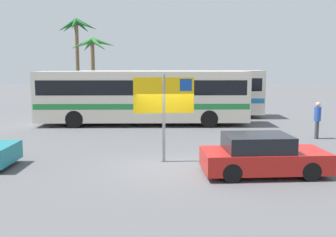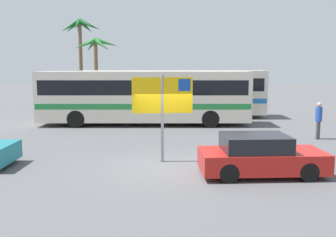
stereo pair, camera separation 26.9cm
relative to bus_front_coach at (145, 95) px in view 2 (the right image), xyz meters
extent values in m
plane|color=#565659|center=(1.47, -9.64, -1.78)|extent=(120.00, 120.00, 0.00)
cube|color=silver|center=(0.00, 0.00, -0.06)|extent=(12.31, 2.53, 2.90)
cube|color=black|center=(0.00, 0.00, 0.49)|extent=(11.82, 2.55, 0.84)
cube|color=#23843D|center=(0.00, 0.00, -0.57)|extent=(12.19, 2.55, 0.32)
cylinder|color=black|center=(3.82, 1.14, -1.28)|extent=(1.00, 0.28, 1.00)
cylinder|color=black|center=(3.82, -1.14, -1.28)|extent=(1.00, 0.28, 1.00)
cylinder|color=black|center=(-3.82, 1.14, -1.28)|extent=(1.00, 0.28, 1.00)
cylinder|color=black|center=(-3.82, -1.14, -1.28)|extent=(1.00, 0.28, 1.00)
cube|color=silver|center=(1.74, 3.45, -0.06)|extent=(12.31, 2.53, 2.90)
cube|color=black|center=(1.74, 3.45, 0.49)|extent=(11.82, 2.55, 0.84)
cube|color=#1E70B7|center=(1.74, 3.45, -0.57)|extent=(12.19, 2.55, 0.32)
cylinder|color=black|center=(5.55, 4.58, -1.28)|extent=(1.00, 0.28, 1.00)
cylinder|color=black|center=(5.55, 2.31, -1.28)|extent=(1.00, 0.28, 1.00)
cylinder|color=black|center=(-2.08, 4.58, -1.28)|extent=(1.00, 0.28, 1.00)
cylinder|color=black|center=(-2.08, 2.31, -1.28)|extent=(1.00, 0.28, 1.00)
cylinder|color=gray|center=(1.20, -8.87, -0.18)|extent=(0.11, 0.11, 3.20)
cube|color=yellow|center=(1.20, -8.87, 0.67)|extent=(2.20, 0.22, 1.30)
cube|color=#1447A8|center=(2.00, -8.81, 1.04)|extent=(0.44, 0.10, 0.44)
cylinder|color=black|center=(-4.84, -8.81, -1.48)|extent=(0.60, 0.17, 0.60)
cube|color=red|center=(4.43, -10.67, -1.30)|extent=(4.04, 1.96, 0.64)
cube|color=black|center=(4.19, -10.68, -0.72)|extent=(2.14, 1.72, 0.52)
cylinder|color=black|center=(5.61, -9.80, -1.48)|extent=(0.61, 0.19, 0.60)
cylinder|color=black|center=(5.70, -11.41, -1.48)|extent=(0.61, 0.19, 0.60)
cylinder|color=black|center=(3.17, -9.93, -1.48)|extent=(0.61, 0.19, 0.60)
cylinder|color=black|center=(3.25, -11.54, -1.48)|extent=(0.61, 0.19, 0.60)
cylinder|color=#4C4C51|center=(8.69, -4.45, -1.35)|extent=(0.13, 0.13, 0.86)
cylinder|color=#4C4C51|center=(8.56, -4.58, -1.35)|extent=(0.13, 0.13, 0.86)
cylinder|color=#2851B2|center=(8.63, -4.52, -0.58)|extent=(0.32, 0.32, 0.68)
sphere|color=tan|center=(8.63, -4.52, -0.12)|extent=(0.23, 0.23, 0.23)
cylinder|color=brown|center=(-6.27, 11.47, 1.80)|extent=(0.32, 0.32, 7.16)
cone|color=#195623|center=(-5.41, 11.58, 5.20)|extent=(1.95, 0.67, 1.15)
cone|color=#195623|center=(-5.89, 12.22, 5.14)|extent=(1.25, 1.87, 1.26)
cone|color=#195623|center=(-6.55, 12.30, 5.21)|extent=(1.03, 1.95, 1.14)
cone|color=#195623|center=(-6.98, 11.91, 5.12)|extent=(1.82, 1.36, 1.29)
cone|color=#195623|center=(-6.97, 11.05, 5.09)|extent=(1.81, 1.33, 1.36)
cone|color=#195623|center=(-6.30, 10.63, 5.15)|extent=(0.51, 1.90, 1.25)
cone|color=#195623|center=(-5.61, 10.87, 5.26)|extent=(1.72, 1.63, 1.04)
cylinder|color=brown|center=(-4.66, 9.91, 0.93)|extent=(0.32, 0.32, 5.43)
cone|color=#2D7533|center=(-3.70, 9.79, 3.58)|extent=(2.09, 0.71, 0.95)
cone|color=#2D7533|center=(-4.23, 10.73, 3.45)|extent=(1.31, 2.00, 1.19)
cone|color=#2D7533|center=(-5.15, 10.67, 3.41)|extent=(1.47, 1.91, 1.26)
cone|color=#2D7533|center=(-5.58, 10.09, 3.49)|extent=(2.08, 0.81, 1.11)
cone|color=#2D7533|center=(-5.04, 9.05, 3.52)|extent=(1.23, 2.04, 1.07)
cone|color=#2D7533|center=(-4.09, 9.18, 3.47)|extent=(1.58, 1.88, 1.16)
camera|label=1|loc=(1.14, -22.76, 1.74)|focal=41.18mm
camera|label=2|loc=(1.41, -22.76, 1.74)|focal=41.18mm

